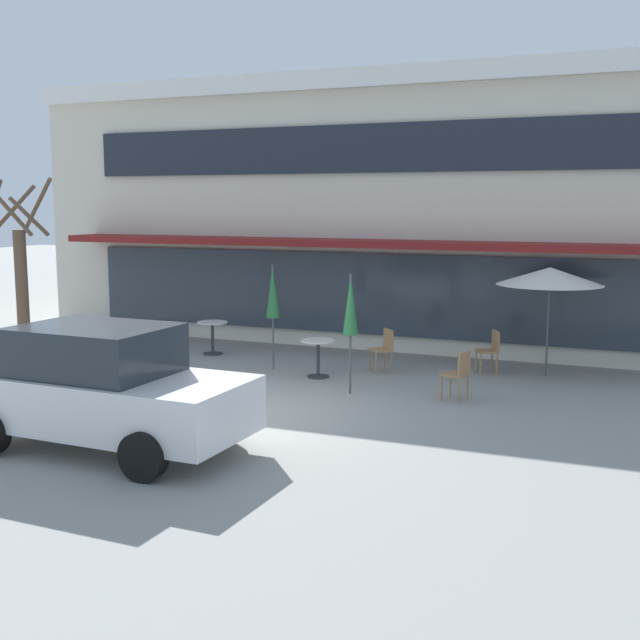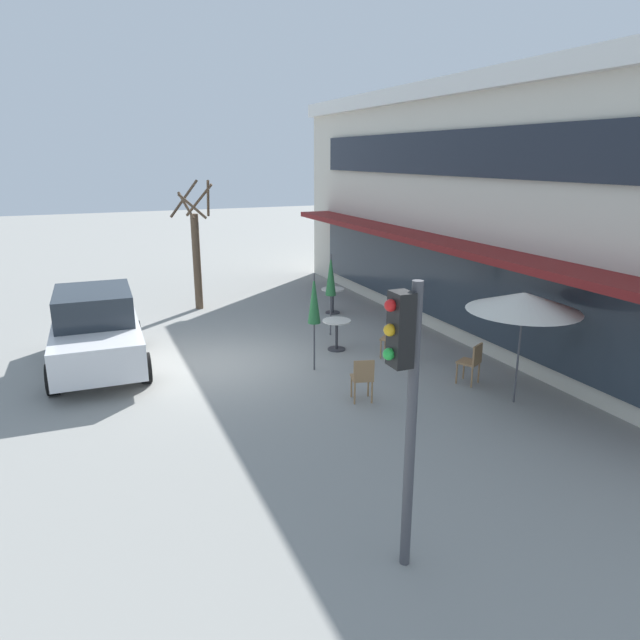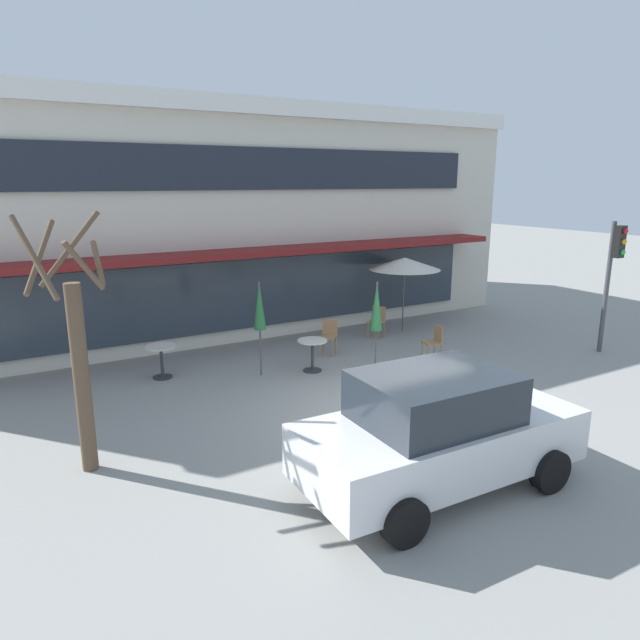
% 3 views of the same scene
% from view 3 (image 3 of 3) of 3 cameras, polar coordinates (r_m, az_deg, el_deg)
% --- Properties ---
extents(ground_plane, '(80.00, 80.00, 0.00)m').
position_cam_3_polar(ground_plane, '(11.29, 6.05, -9.14)').
color(ground_plane, gray).
extents(building_facade, '(18.25, 9.10, 6.51)m').
position_cam_3_polar(building_facade, '(19.35, -11.75, 10.16)').
color(building_facade, beige).
rests_on(building_facade, ground).
extents(cafe_table_near_wall, '(0.70, 0.70, 0.76)m').
position_cam_3_polar(cafe_table_near_wall, '(13.38, -0.77, -3.03)').
color(cafe_table_near_wall, '#333338').
rests_on(cafe_table_near_wall, ground).
extents(cafe_table_streetside, '(0.70, 0.70, 0.76)m').
position_cam_3_polar(cafe_table_streetside, '(13.41, -15.58, -3.51)').
color(cafe_table_streetside, '#333338').
rests_on(cafe_table_streetside, ground).
extents(patio_umbrella_green_folded, '(0.28, 0.28, 2.20)m').
position_cam_3_polar(patio_umbrella_green_folded, '(12.82, 5.68, 1.30)').
color(patio_umbrella_green_folded, '#4C4C51').
rests_on(patio_umbrella_green_folded, ground).
extents(patio_umbrella_cream_folded, '(2.10, 2.10, 2.20)m').
position_cam_3_polar(patio_umbrella_cream_folded, '(16.92, 8.46, 5.60)').
color(patio_umbrella_cream_folded, '#4C4C51').
rests_on(patio_umbrella_cream_folded, ground).
extents(patio_umbrella_corner_open, '(0.28, 0.28, 2.20)m').
position_cam_3_polar(patio_umbrella_corner_open, '(12.89, -6.07, 1.36)').
color(patio_umbrella_corner_open, '#4C4C51').
rests_on(patio_umbrella_corner_open, ground).
extents(cafe_chair_0, '(0.54, 0.54, 0.89)m').
position_cam_3_polar(cafe_chair_0, '(16.38, 5.76, 0.09)').
color(cafe_chair_0, '#9E754C').
rests_on(cafe_chair_0, ground).
extents(cafe_chair_1, '(0.49, 0.49, 0.89)m').
position_cam_3_polar(cafe_chair_1, '(14.45, 11.38, -1.99)').
color(cafe_chair_1, '#9E754C').
rests_on(cafe_chair_1, ground).
extents(cafe_chair_2, '(0.57, 0.57, 0.89)m').
position_cam_3_polar(cafe_chair_2, '(14.71, 0.87, -1.43)').
color(cafe_chair_2, '#9E754C').
rests_on(cafe_chair_2, ground).
extents(parked_sedan, '(4.25, 2.11, 1.76)m').
position_cam_3_polar(parked_sedan, '(8.53, 11.75, -10.79)').
color(parked_sedan, silver).
rests_on(parked_sedan, ground).
extents(street_tree, '(1.24, 1.34, 3.96)m').
position_cam_3_polar(street_tree, '(9.23, -23.03, -3.48)').
color(street_tree, brown).
rests_on(street_tree, ground).
extents(traffic_light_pole, '(0.26, 0.44, 3.40)m').
position_cam_3_polar(traffic_light_pole, '(16.27, 27.25, 4.88)').
color(traffic_light_pole, '#47474C').
rests_on(traffic_light_pole, ground).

